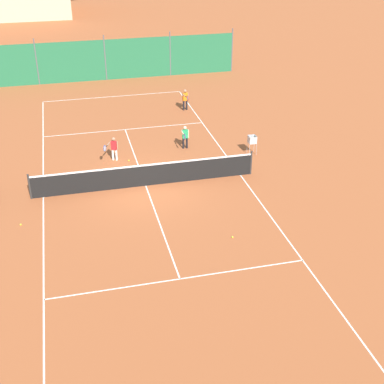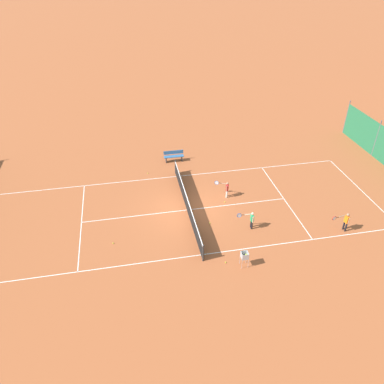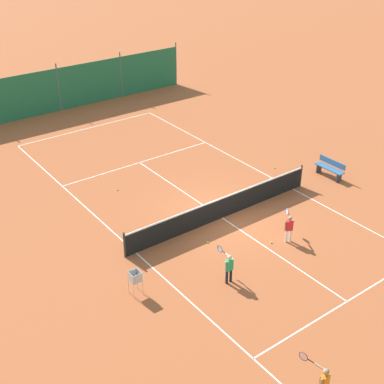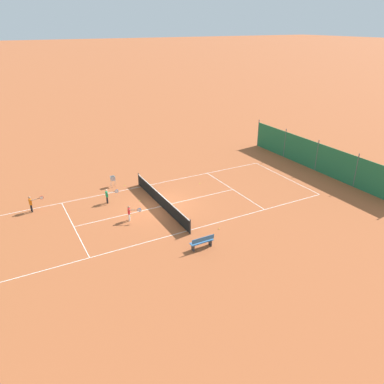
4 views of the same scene
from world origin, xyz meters
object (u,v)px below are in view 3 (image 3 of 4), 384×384
at_px(player_near_baseline, 289,226).
at_px(tennis_ball_mid_court, 132,276).
at_px(player_far_service, 228,266).
at_px(ball_hopper, 135,278).
at_px(player_near_service, 323,382).
at_px(tennis_ball_alley_left, 117,190).
at_px(tennis_net, 222,207).
at_px(tennis_ball_near_corner, 271,242).
at_px(tennis_ball_alley_right, 275,168).
at_px(tennis_ball_by_net_right, 208,242).
at_px(courtside_bench, 330,168).

relative_size(player_near_baseline, tennis_ball_mid_court, 16.74).
bearing_deg(player_far_service, ball_hopper, -24.48).
relative_size(player_far_service, tennis_ball_mid_court, 16.97).
distance_m(player_near_service, tennis_ball_alley_left, 13.18).
bearing_deg(tennis_net, player_near_baseline, 109.32).
height_order(tennis_net, player_far_service, player_far_service).
xyz_separation_m(tennis_net, tennis_ball_alley_left, (2.28, -4.59, -0.47)).
xyz_separation_m(tennis_net, player_far_service, (2.44, 3.29, 0.16)).
xyz_separation_m(player_near_baseline, player_near_service, (4.65, 5.74, 0.05)).
xyz_separation_m(tennis_ball_near_corner, ball_hopper, (5.64, -0.53, 0.62)).
height_order(tennis_ball_near_corner, tennis_ball_alley_right, same).
distance_m(tennis_net, tennis_ball_alley_left, 5.14).
distance_m(tennis_ball_near_corner, tennis_ball_mid_court, 5.46).
height_order(tennis_ball_alley_left, tennis_ball_alley_right, same).
relative_size(tennis_ball_by_net_right, tennis_ball_alley_left, 1.00).
relative_size(tennis_ball_mid_court, courtside_bench, 0.04).
bearing_deg(tennis_ball_mid_court, tennis_ball_by_net_right, -179.39).
xyz_separation_m(tennis_ball_by_net_right, tennis_ball_mid_court, (3.34, 0.04, 0.00)).
bearing_deg(tennis_net, tennis_ball_alley_left, -63.56).
relative_size(tennis_ball_near_corner, courtside_bench, 0.04).
xyz_separation_m(player_near_baseline, tennis_ball_mid_court, (5.90, -1.65, -0.62)).
xyz_separation_m(tennis_net, tennis_ball_near_corner, (-0.34, 2.52, -0.47)).
height_order(tennis_ball_alley_right, ball_hopper, ball_hopper).
bearing_deg(player_near_baseline, tennis_ball_by_net_right, -33.35).
distance_m(tennis_ball_near_corner, tennis_ball_by_net_right, 2.41).
xyz_separation_m(tennis_ball_alley_right, courtside_bench, (-1.45, 2.13, 0.42)).
bearing_deg(ball_hopper, tennis_ball_alley_left, -114.66).
height_order(player_near_baseline, ball_hopper, player_near_baseline).
distance_m(tennis_net, tennis_ball_mid_court, 5.08).
height_order(tennis_ball_by_net_right, tennis_ball_alley_left, same).
bearing_deg(player_near_baseline, player_near_service, 50.97).
distance_m(tennis_ball_near_corner, tennis_ball_alley_left, 7.58).
relative_size(player_near_service, tennis_ball_near_corner, 18.05).
bearing_deg(player_far_service, courtside_bench, -160.40).
xyz_separation_m(player_near_service, ball_hopper, (1.62, -6.51, -0.04)).
xyz_separation_m(player_far_service, tennis_ball_alley_left, (-0.16, -7.87, -0.62)).
distance_m(tennis_net, tennis_ball_near_corner, 2.59).
distance_m(ball_hopper, courtside_bench, 11.79).
xyz_separation_m(player_near_service, tennis_ball_near_corner, (-4.02, -5.98, -0.66)).
relative_size(player_far_service, tennis_ball_alley_left, 16.97).
bearing_deg(tennis_ball_alley_left, player_near_baseline, 113.85).
relative_size(tennis_ball_mid_court, tennis_ball_alley_left, 1.00).
relative_size(player_far_service, tennis_ball_alley_right, 16.97).
relative_size(tennis_ball_mid_court, ball_hopper, 0.07).
relative_size(player_near_service, courtside_bench, 0.79).
bearing_deg(player_near_baseline, tennis_ball_alley_left, -66.15).
bearing_deg(player_near_service, player_near_baseline, -129.03).
bearing_deg(tennis_ball_alley_left, tennis_ball_near_corner, 110.27).
distance_m(tennis_ball_by_net_right, tennis_ball_alley_left, 5.71).
xyz_separation_m(tennis_ball_near_corner, tennis_ball_alley_left, (2.62, -7.11, 0.00)).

